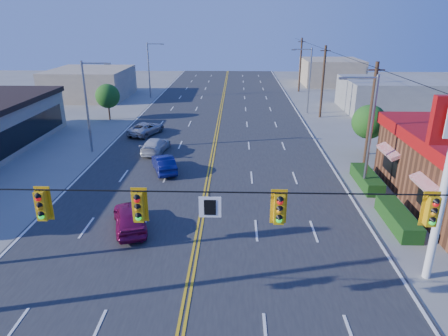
{
  "coord_description": "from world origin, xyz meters",
  "views": [
    {
      "loc": [
        2.05,
        -11.96,
        11.37
      ],
      "look_at": [
        1.28,
        12.29,
        2.2
      ],
      "focal_mm": 32.0,
      "sensor_mm": 36.0,
      "label": 1
    }
  ],
  "objects_px": {
    "car_silver": "(146,129)",
    "car_white": "(155,146)",
    "signal_span": "(171,221)",
    "car_magenta": "(130,218)",
    "car_blue": "(164,164)"
  },
  "relations": [
    {
      "from": "car_white",
      "to": "car_silver",
      "type": "relative_size",
      "value": 0.95
    },
    {
      "from": "signal_span",
      "to": "car_white",
      "type": "bearing_deg",
      "value": 103.0
    },
    {
      "from": "car_magenta",
      "to": "car_silver",
      "type": "xyz_separation_m",
      "value": [
        -3.28,
        19.57,
        -0.08
      ]
    },
    {
      "from": "car_blue",
      "to": "car_white",
      "type": "bearing_deg",
      "value": -91.77
    },
    {
      "from": "car_magenta",
      "to": "car_white",
      "type": "bearing_deg",
      "value": -103.64
    },
    {
      "from": "signal_span",
      "to": "car_blue",
      "type": "xyz_separation_m",
      "value": [
        -3.45,
        17.05,
        -4.23
      ]
    },
    {
      "from": "car_blue",
      "to": "car_silver",
      "type": "relative_size",
      "value": 0.87
    },
    {
      "from": "car_magenta",
      "to": "car_blue",
      "type": "distance_m",
      "value": 9.07
    },
    {
      "from": "car_magenta",
      "to": "car_white",
      "type": "xyz_separation_m",
      "value": [
        -1.22,
        13.84,
        -0.09
      ]
    },
    {
      "from": "car_silver",
      "to": "car_white",
      "type": "bearing_deg",
      "value": 131.98
    },
    {
      "from": "signal_span",
      "to": "car_blue",
      "type": "relative_size",
      "value": 6.1
    },
    {
      "from": "signal_span",
      "to": "car_white",
      "type": "distance_m",
      "value": 22.8
    },
    {
      "from": "car_blue",
      "to": "car_silver",
      "type": "distance_m",
      "value": 11.13
    },
    {
      "from": "signal_span",
      "to": "car_white",
      "type": "relative_size",
      "value": 5.58
    },
    {
      "from": "car_silver",
      "to": "car_magenta",
      "type": "bearing_deg",
      "value": 121.7
    }
  ]
}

